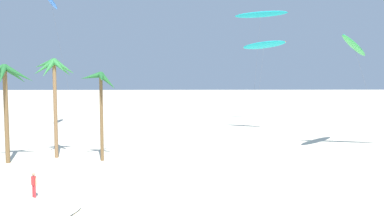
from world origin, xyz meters
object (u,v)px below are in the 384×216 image
Objects in this scene: flying_kite_1 at (264,45)px; person_foreground_walker at (34,184)px; flying_kite_2 at (51,1)px; flying_kite_5 at (261,14)px; palm_tree_2 at (100,86)px; flying_kite_4 at (354,46)px; palm_tree_0 at (5,85)px; palm_tree_1 at (54,75)px.

flying_kite_1 reaches higher than person_foreground_walker.
flying_kite_1 is 37.14m from person_foreground_walker.
flying_kite_2 reaches higher than flying_kite_5.
flying_kite_4 is at bearing 8.50° from palm_tree_2.
flying_kite_5 is at bearing 13.52° from flying_kite_2.
palm_tree_2 is 33.07m from flying_kite_5.
palm_tree_0 is 0.74× the size of flying_kite_1.
person_foreground_walker is at bearing -119.67° from flying_kite_5.
flying_kite_1 is at bearing 33.77° from palm_tree_0.
palm_tree_1 is at bearing 32.02° from palm_tree_0.
palm_tree_2 is at bearing 78.35° from person_foreground_walker.
palm_tree_0 is at bearing -87.16° from flying_kite_2.
person_foreground_walker is (-20.57, -29.09, -10.48)m from flying_kite_1.
flying_kite_4 is at bearing -62.34° from flying_kite_1.
flying_kite_4 is 33.26m from person_foreground_walker.
flying_kite_4 is (29.61, 2.16, 2.86)m from palm_tree_1.
flying_kite_5 is (28.37, 6.82, -0.96)m from flying_kite_2.
flying_kite_5 reaches higher than palm_tree_2.
flying_kite_5 is (-6.00, 21.78, 5.26)m from flying_kite_4.
flying_kite_1 is 0.73× the size of flying_kite_5.
flying_kite_4 is 7.09× the size of person_foreground_walker.
flying_kite_5 is (0.91, 8.60, 4.70)m from flying_kite_1.
flying_kite_1 is (26.50, 17.72, 4.22)m from palm_tree_0.
palm_tree_0 is 1.09× the size of palm_tree_2.
flying_kite_5 reaches higher than palm_tree_0.
palm_tree_0 is 14.27m from person_foreground_walker.
palm_tree_2 reaches higher than person_foreground_walker.
flying_kite_2 is at bearing 116.73° from palm_tree_2.
flying_kite_2 reaches higher than flying_kite_1.
palm_tree_2 is at bearing 5.44° from palm_tree_0.
flying_kite_1 is at bearing 117.66° from flying_kite_4.
palm_tree_1 is at bearing -74.45° from flying_kite_2.
palm_tree_0 is 5.30× the size of person_foreground_walker.
flying_kite_2 is at bearing -166.48° from flying_kite_5.
flying_kite_1 reaches higher than palm_tree_2.
flying_kite_5 is at bearing 60.33° from person_foreground_walker.
flying_kite_2 is (-27.47, 1.78, 5.67)m from flying_kite_1.
person_foreground_walker is (-21.47, -37.69, -15.19)m from flying_kite_5.
flying_kite_2 reaches higher than palm_tree_1.
flying_kite_4 is at bearing -74.60° from flying_kite_5.
palm_tree_1 is 1.15× the size of palm_tree_2.
flying_kite_2 is at bearing 105.55° from palm_tree_1.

